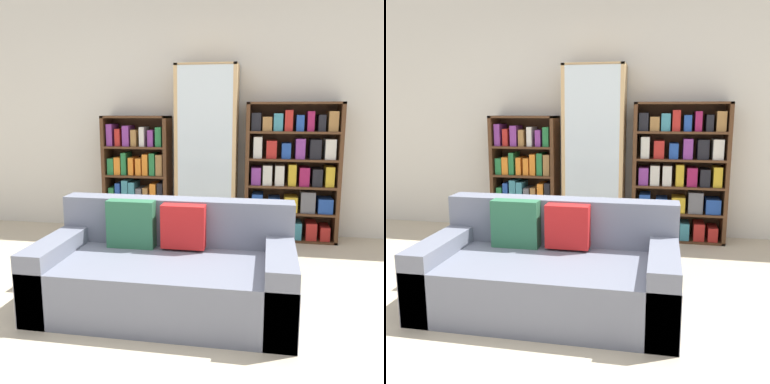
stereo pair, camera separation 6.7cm
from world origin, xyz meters
The scene contains 7 objects.
ground_plane centered at (0.00, 0.00, 0.00)m, with size 16.00×16.00×0.00m, color beige.
wall_back centered at (0.00, 2.49, 1.35)m, with size 6.94×0.06×2.70m.
couch centered at (-0.01, 0.43, 0.26)m, with size 1.79×0.93×0.74m.
bookshelf_left centered at (-0.79, 2.28, 0.64)m, with size 0.75×0.32×1.34m.
display_cabinet centered at (0.02, 2.27, 0.94)m, with size 0.66×0.36×1.89m.
bookshelf_right centered at (0.95, 2.28, 0.73)m, with size 0.99×0.32×1.49m.
wine_bottle centered at (0.39, 1.69, 0.16)m, with size 0.08×0.08×0.39m.
Camera 1 is at (0.68, -2.41, 1.40)m, focal length 40.00 mm.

